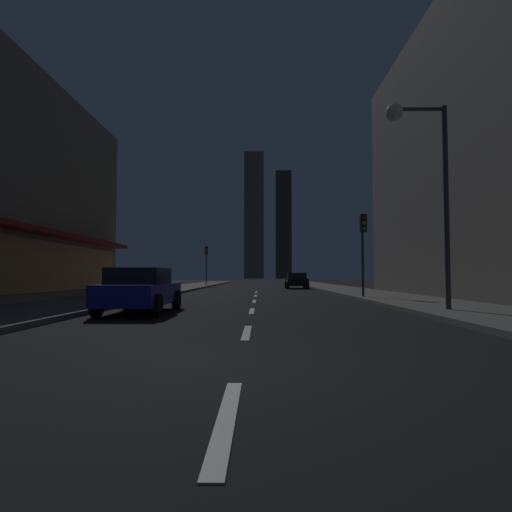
{
  "coord_description": "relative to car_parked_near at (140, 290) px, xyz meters",
  "views": [
    {
      "loc": [
        0.29,
        -5.53,
        1.21
      ],
      "look_at": [
        0.0,
        21.61,
        2.49
      ],
      "focal_mm": 28.81,
      "sensor_mm": 36.0,
      "label": 1
    }
  ],
  "objects": [
    {
      "name": "skyscraper_distant_mid",
      "position": [
        12.67,
        143.2,
        19.68
      ],
      "size": [
        5.95,
        6.82,
        40.85
      ],
      "primitive_type": "cube",
      "color": "#363328",
      "rests_on": "ground"
    },
    {
      "name": "street_lamp_right",
      "position": [
        8.98,
        -0.28,
        4.33
      ],
      "size": [
        1.96,
        0.56,
        6.58
      ],
      "color": "#38383D",
      "rests_on": "sidewalk_right"
    },
    {
      "name": "sidewalk_left",
      "position": [
        -3.4,
        24.25,
        -0.67
      ],
      "size": [
        4.0,
        76.0,
        0.15
      ],
      "primitive_type": "cube",
      "color": "#605E59",
      "rests_on": "ground"
    },
    {
      "name": "ground_plane",
      "position": [
        3.6,
        24.25,
        -0.79
      ],
      "size": [
        78.0,
        136.0,
        0.1
      ],
      "primitive_type": "cube",
      "color": "black"
    },
    {
      "name": "fire_hydrant_far_left",
      "position": [
        -2.3,
        8.7,
        -0.29
      ],
      "size": [
        0.42,
        0.3,
        0.65
      ],
      "color": "red",
      "rests_on": "sidewalk_left"
    },
    {
      "name": "car_parked_near",
      "position": [
        0.0,
        0.0,
        0.0
      ],
      "size": [
        1.98,
        4.24,
        1.45
      ],
      "color": "navy",
      "rests_on": "ground"
    },
    {
      "name": "lane_marking_center",
      "position": [
        3.6,
        3.25,
        -0.73
      ],
      "size": [
        0.16,
        28.2,
        0.01
      ],
      "color": "silver",
      "rests_on": "ground"
    },
    {
      "name": "traffic_light_near_right",
      "position": [
        9.1,
        7.5,
        2.45
      ],
      "size": [
        0.32,
        0.48,
        4.2
      ],
      "color": "#2D2D2D",
      "rests_on": "sidewalk_right"
    },
    {
      "name": "sidewalk_right",
      "position": [
        10.6,
        24.25,
        -0.67
      ],
      "size": [
        4.0,
        76.0,
        0.15
      ],
      "primitive_type": "cube",
      "color": "#605E59",
      "rests_on": "ground"
    },
    {
      "name": "traffic_light_far_left",
      "position": [
        -1.9,
        30.55,
        2.45
      ],
      "size": [
        0.32,
        0.48,
        4.2
      ],
      "color": "#2D2D2D",
      "rests_on": "sidewalk_left"
    },
    {
      "name": "skyscraper_distant_tall",
      "position": [
        1.47,
        143.68,
        23.31
      ],
      "size": [
        7.41,
        8.1,
        48.11
      ],
      "primitive_type": "cube",
      "color": "brown",
      "rests_on": "ground"
    },
    {
      "name": "car_parked_far",
      "position": [
        7.2,
        24.49,
        0.0
      ],
      "size": [
        1.98,
        4.24,
        1.45
      ],
      "color": "black",
      "rests_on": "ground"
    }
  ]
}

